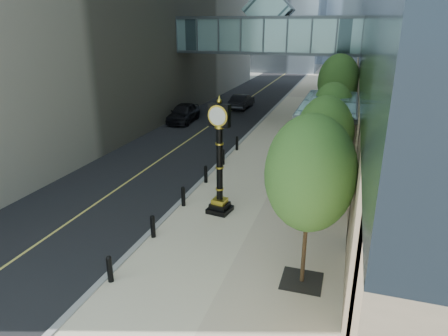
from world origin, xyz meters
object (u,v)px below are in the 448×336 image
at_px(street_clock, 220,165).
at_px(car_near, 184,113).
at_px(pedestrian, 339,194).
at_px(car_far, 242,101).

height_order(street_clock, car_near, street_clock).
relative_size(pedestrian, car_far, 0.36).
bearing_deg(car_near, pedestrian, -49.69).
bearing_deg(car_far, pedestrian, 117.71).
bearing_deg(car_near, street_clock, -65.50).
height_order(street_clock, car_far, street_clock).
relative_size(street_clock, car_far, 1.19).
bearing_deg(street_clock, pedestrian, 28.63).
distance_m(pedestrian, car_far, 24.81).
relative_size(street_clock, car_near, 1.09).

